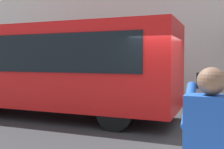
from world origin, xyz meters
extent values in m
plane|color=#2B2B2D|center=(0.00, 0.00, 0.00)|extent=(60.00, 60.00, 0.00)
cube|color=red|center=(4.68, -0.66, 1.70)|extent=(9.00, 2.50, 2.60)
cube|color=black|center=(4.68, 0.60, 2.10)|extent=(7.60, 0.06, 1.10)
cylinder|color=black|center=(7.68, -1.76, 0.50)|extent=(1.00, 0.28, 1.00)
cylinder|color=black|center=(1.68, -1.76, 0.50)|extent=(1.00, 0.28, 1.00)
cylinder|color=black|center=(1.68, 0.44, 0.50)|extent=(1.00, 0.28, 1.00)
cube|color=#1E4CAD|center=(-0.87, 5.00, 1.30)|extent=(0.40, 0.24, 0.66)
sphere|color=brown|center=(-0.87, 5.00, 1.74)|extent=(0.22, 0.22, 0.22)
cylinder|color=#1E4CAD|center=(-0.69, 4.84, 1.52)|extent=(0.09, 0.48, 0.37)
cube|color=black|center=(-0.77, 4.70, 1.72)|extent=(0.07, 0.01, 0.14)
camera|label=1|loc=(-0.94, 7.28, 1.91)|focal=44.35mm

